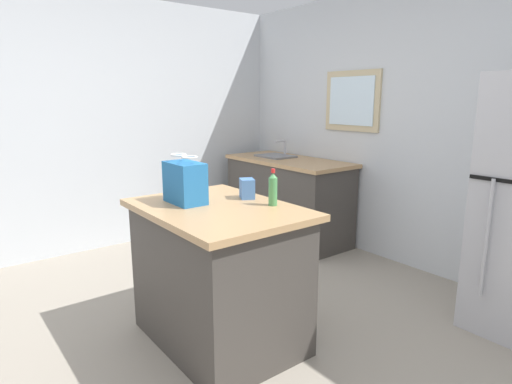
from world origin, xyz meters
TOP-DOWN VIEW (x-y plane):
  - ground at (0.00, 0.00)m, footprint 5.77×5.77m
  - back_wall at (-0.01, 2.31)m, footprint 4.81×0.13m
  - left_wall at (-2.41, 0.00)m, footprint 0.10×4.63m
  - kitchen_island at (-0.08, 0.15)m, footprint 1.12×0.81m
  - sink_counter at (-1.41, 1.92)m, footprint 1.50×0.67m
  - shopping_bag at (-0.29, 0.04)m, footprint 0.29×0.17m
  - small_box at (-0.15, 0.43)m, footprint 0.14×0.13m
  - bottle at (0.10, 0.44)m, footprint 0.05×0.05m

SIDE VIEW (x-z plane):
  - ground at x=0.00m, z-range 0.00..0.00m
  - kitchen_island at x=-0.08m, z-range 0.00..0.91m
  - sink_counter at x=-1.41m, z-range -0.08..1.00m
  - small_box at x=-0.15m, z-range 0.90..1.04m
  - bottle at x=0.10m, z-range 0.89..1.12m
  - shopping_bag at x=-0.29m, z-range 0.89..1.19m
  - left_wall at x=-2.41m, z-range 0.00..2.56m
  - back_wall at x=-0.01m, z-range 0.00..2.57m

